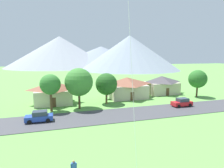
{
  "coord_description": "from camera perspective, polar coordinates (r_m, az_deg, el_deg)",
  "views": [
    {
      "loc": [
        -6.77,
        -0.15,
        10.48
      ],
      "look_at": [
        0.17,
        22.62,
        6.9
      ],
      "focal_mm": 30.64,
      "sensor_mm": 36.0,
      "label": 1
    }
  ],
  "objects": [
    {
      "name": "mountain_west_ridge",
      "position": [
        141.59,
        5.26,
        9.29
      ],
      "size": [
        71.87,
        71.87,
        24.74
      ],
      "primitive_type": "cone",
      "color": "gray",
      "rests_on": "ground"
    },
    {
      "name": "road_strip",
      "position": [
        33.29,
        -4.42,
        -9.74
      ],
      "size": [
        160.0,
        7.79,
        0.08
      ],
      "primitive_type": "cube",
      "color": "#424247",
      "rests_on": "ground"
    },
    {
      "name": "tree_left_of_center",
      "position": [
        52.65,
        24.19,
        1.37
      ],
      "size": [
        4.52,
        4.52,
        6.85
      ],
      "color": "#4C3823",
      "rests_on": "ground"
    },
    {
      "name": "parked_car_blue_mid_west",
      "position": [
        32.78,
        -20.85,
        -9.08
      ],
      "size": [
        4.23,
        2.13,
        1.68
      ],
      "color": "#2847A8",
      "rests_on": "road_strip"
    },
    {
      "name": "tree_near_left",
      "position": [
        37.79,
        -9.86,
        0.56
      ],
      "size": [
        5.5,
        5.5,
        8.07
      ],
      "color": "#4C3823",
      "rests_on": "ground"
    },
    {
      "name": "house_right_center",
      "position": [
        54.39,
        14.51,
        -0.13
      ],
      "size": [
        8.71,
        6.83,
        4.87
      ],
      "color": "beige",
      "rests_on": "ground"
    },
    {
      "name": "tree_center",
      "position": [
        41.3,
        -1.69,
        -0.02
      ],
      "size": [
        4.74,
        4.74,
        6.7
      ],
      "color": "brown",
      "rests_on": "ground"
    },
    {
      "name": "mountain_far_west_ridge",
      "position": [
        178.44,
        -15.29,
        9.25
      ],
      "size": [
        91.66,
        91.66,
        27.11
      ],
      "primitive_type": "cone",
      "color": "#8E939E",
      "rests_on": "ground"
    },
    {
      "name": "house_left_center",
      "position": [
        47.76,
        4.43,
        -0.91
      ],
      "size": [
        9.62,
        7.72,
        5.11
      ],
      "color": "beige",
      "rests_on": "ground"
    },
    {
      "name": "house_leftmost",
      "position": [
        43.53,
        -17.09,
        -2.37
      ],
      "size": [
        8.26,
        6.84,
        4.85
      ],
      "color": "beige",
      "rests_on": "ground"
    },
    {
      "name": "mountain_far_east_ridge",
      "position": [
        181.31,
        -3.26,
        8.19
      ],
      "size": [
        97.09,
        97.09,
        18.68
      ],
      "primitive_type": "cone",
      "color": "gray",
      "rests_on": "ground"
    },
    {
      "name": "parked_car_red_west_end",
      "position": [
        42.07,
        20.13,
        -5.19
      ],
      "size": [
        4.22,
        2.12,
        1.68
      ],
      "color": "red",
      "rests_on": "road_strip"
    },
    {
      "name": "tree_near_right",
      "position": [
        37.07,
        -17.93,
        -0.16
      ],
      "size": [
        3.8,
        3.8,
        7.07
      ],
      "color": "brown",
      "rests_on": "ground"
    }
  ]
}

